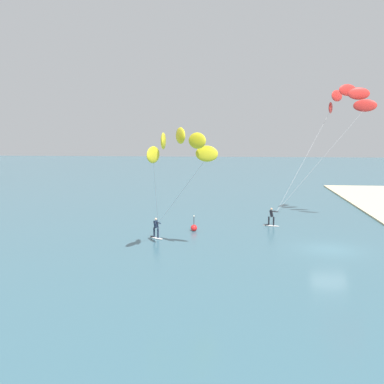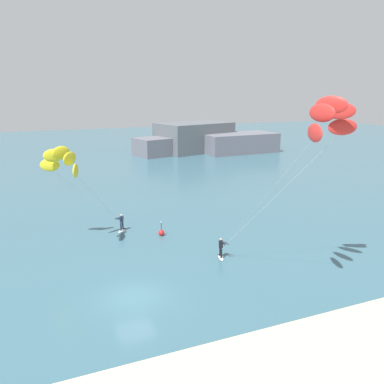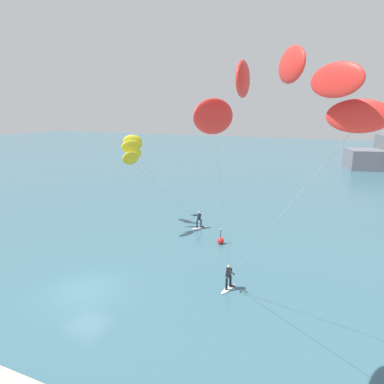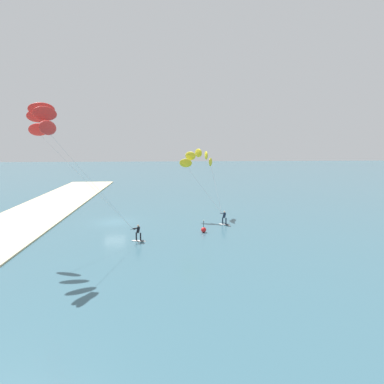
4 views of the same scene
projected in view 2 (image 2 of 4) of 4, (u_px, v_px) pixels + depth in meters
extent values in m
plane|color=#386070|center=(134.00, 298.00, 26.84)|extent=(240.00, 240.00, 0.00)
ellipsoid|color=white|center=(221.00, 257.00, 33.20)|extent=(0.76, 1.54, 0.08)
cube|color=black|center=(220.00, 255.00, 33.59)|extent=(0.35, 0.35, 0.02)
cylinder|color=black|center=(221.00, 253.00, 32.88)|extent=(0.14, 0.14, 0.78)
cylinder|color=black|center=(220.00, 251.00, 33.31)|extent=(0.14, 0.14, 0.78)
cube|color=black|center=(221.00, 244.00, 32.93)|extent=(0.38, 0.39, 0.63)
sphere|color=tan|center=(221.00, 239.00, 32.82)|extent=(0.20, 0.20, 0.20)
cylinder|color=black|center=(227.00, 244.00, 32.56)|extent=(0.29, 0.50, 0.03)
cylinder|color=black|center=(224.00, 243.00, 32.80)|extent=(0.52, 0.45, 0.15)
cylinder|color=black|center=(223.00, 243.00, 32.63)|extent=(0.16, 0.61, 0.15)
ellipsoid|color=red|center=(315.00, 133.00, 23.88)|extent=(0.89, 2.06, 1.10)
ellipsoid|color=red|center=(322.00, 113.00, 24.27)|extent=(0.53, 2.07, 1.10)
ellipsoid|color=red|center=(332.00, 105.00, 25.29)|extent=(1.26, 1.95, 1.10)
ellipsoid|color=red|center=(339.00, 111.00, 26.52)|extent=(1.79, 1.54, 1.10)
ellipsoid|color=red|center=(343.00, 127.00, 27.45)|extent=(2.06, 0.89, 1.10)
cylinder|color=#B2B2B7|center=(264.00, 199.00, 28.25)|extent=(1.54, 7.78, 9.22)
cylinder|color=#B2B2B7|center=(279.00, 193.00, 30.04)|extent=(5.68, 5.54, 9.22)
ellipsoid|color=white|center=(122.00, 230.00, 39.52)|extent=(1.19, 1.41, 0.08)
cube|color=black|center=(124.00, 228.00, 39.90)|extent=(0.40, 0.40, 0.02)
cylinder|color=#192338|center=(121.00, 227.00, 39.21)|extent=(0.14, 0.14, 0.78)
cylinder|color=#192338|center=(123.00, 225.00, 39.62)|extent=(0.14, 0.14, 0.78)
cube|color=#192338|center=(122.00, 219.00, 39.25)|extent=(0.43, 0.44, 0.63)
sphere|color=beige|center=(121.00, 215.00, 39.15)|extent=(0.20, 0.20, 0.20)
cylinder|color=black|center=(117.00, 219.00, 38.81)|extent=(0.51, 0.27, 0.03)
cylinder|color=#192338|center=(120.00, 218.00, 38.93)|extent=(0.47, 0.51, 0.15)
cylinder|color=#192338|center=(119.00, 218.00, 39.07)|extent=(0.61, 0.14, 0.15)
ellipsoid|color=yellow|center=(50.00, 165.00, 34.66)|extent=(1.67, 0.83, 1.10)
ellipsoid|color=yellow|center=(53.00, 155.00, 33.99)|extent=(1.67, 0.43, 1.10)
ellipsoid|color=yellow|center=(61.00, 153.00, 33.15)|extent=(1.62, 1.02, 1.10)
ellipsoid|color=yellow|center=(70.00, 159.00, 32.48)|extent=(1.33, 1.45, 1.10)
ellipsoid|color=yellow|center=(76.00, 171.00, 32.25)|extent=(0.83, 1.67, 1.10)
cylinder|color=#B2B2B7|center=(85.00, 195.00, 36.77)|extent=(5.68, 0.69, 5.44)
cylinder|color=#B2B2B7|center=(98.00, 199.00, 35.57)|extent=(4.01, 4.10, 5.44)
sphere|color=red|center=(161.00, 233.00, 38.15)|extent=(0.56, 0.56, 0.56)
cylinder|color=#262628|center=(161.00, 226.00, 37.99)|extent=(0.06, 0.06, 0.70)
sphere|color=#F2F2CC|center=(161.00, 222.00, 37.89)|extent=(0.12, 0.12, 0.12)
cube|color=slate|center=(185.00, 144.00, 88.09)|extent=(23.55, 11.65, 3.64)
cube|color=slate|center=(238.00, 143.00, 88.28)|extent=(16.29, 9.02, 4.08)
cube|color=#565B60|center=(194.00, 137.00, 89.20)|extent=(17.52, 13.01, 6.23)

